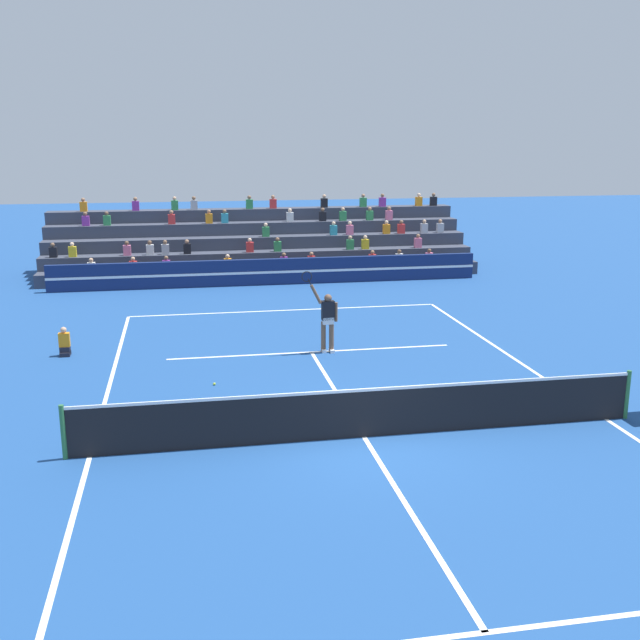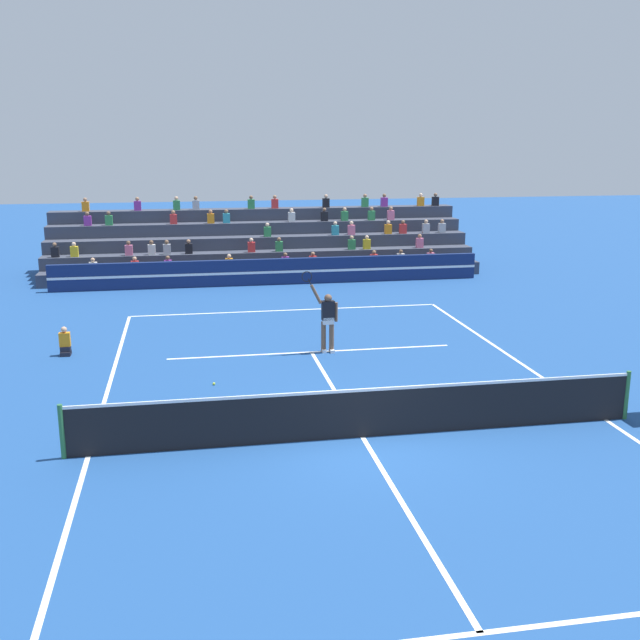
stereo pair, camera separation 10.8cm
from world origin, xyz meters
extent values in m
plane|color=navy|center=(0.00, 0.00, 0.00)|extent=(120.00, 120.00, 0.00)
cube|color=white|center=(0.00, 11.90, 0.00)|extent=(11.00, 0.10, 0.01)
cube|color=white|center=(-5.50, 0.00, 0.00)|extent=(0.10, 23.80, 0.01)
cube|color=white|center=(5.50, 0.00, 0.00)|extent=(0.10, 23.80, 0.01)
cube|color=white|center=(0.00, -6.43, 0.00)|extent=(8.25, 0.10, 0.01)
cube|color=white|center=(0.00, 6.43, 0.00)|extent=(8.25, 0.10, 0.01)
cube|color=white|center=(0.00, 0.00, 0.00)|extent=(0.10, 12.85, 0.01)
cylinder|color=#2D6B38|center=(-5.95, 0.00, 0.55)|extent=(0.10, 0.10, 1.10)
cylinder|color=#2D6B38|center=(5.95, 0.00, 0.55)|extent=(0.10, 0.10, 1.10)
cube|color=black|center=(0.00, 0.00, 0.50)|extent=(11.90, 0.02, 1.00)
cube|color=white|center=(0.00, 0.00, 1.03)|extent=(11.90, 0.04, 0.06)
cube|color=navy|center=(0.00, 16.81, 0.55)|extent=(18.00, 0.24, 1.10)
cube|color=white|center=(0.00, 16.68, 0.55)|extent=(18.00, 0.02, 0.10)
cube|color=#383D4C|center=(0.00, 18.09, 0.28)|extent=(19.23, 0.95, 0.55)
cube|color=red|center=(4.75, 17.91, 0.77)|extent=(0.32, 0.22, 0.44)
sphere|color=#9E7051|center=(4.75, 17.91, 1.09)|extent=(0.18, 0.18, 0.18)
cube|color=purple|center=(-4.25, 17.91, 0.77)|extent=(0.32, 0.22, 0.44)
sphere|color=brown|center=(-4.25, 17.91, 1.09)|extent=(0.18, 0.18, 0.18)
cube|color=red|center=(1.99, 17.91, 0.77)|extent=(0.32, 0.22, 0.44)
sphere|color=#9E7051|center=(1.99, 17.91, 1.09)|extent=(0.18, 0.18, 0.18)
cube|color=purple|center=(0.78, 17.91, 0.77)|extent=(0.32, 0.22, 0.44)
sphere|color=brown|center=(0.78, 17.91, 1.09)|extent=(0.18, 0.18, 0.18)
cube|color=silver|center=(-7.32, 17.91, 0.77)|extent=(0.32, 0.22, 0.44)
sphere|color=tan|center=(-7.32, 17.91, 1.09)|extent=(0.18, 0.18, 0.18)
cube|color=pink|center=(7.39, 17.91, 0.77)|extent=(0.32, 0.22, 0.44)
sphere|color=brown|center=(7.39, 17.91, 1.09)|extent=(0.18, 0.18, 0.18)
cube|color=red|center=(-5.62, 17.91, 0.77)|extent=(0.32, 0.22, 0.44)
sphere|color=tan|center=(-5.62, 17.91, 1.09)|extent=(0.18, 0.18, 0.18)
cube|color=orange|center=(-1.66, 17.91, 0.77)|extent=(0.32, 0.22, 0.44)
sphere|color=beige|center=(-1.66, 17.91, 1.09)|extent=(0.18, 0.18, 0.18)
cube|color=silver|center=(5.99, 17.91, 0.77)|extent=(0.32, 0.22, 0.44)
sphere|color=brown|center=(5.99, 17.91, 1.09)|extent=(0.18, 0.18, 0.18)
cube|color=#383D4C|center=(0.00, 19.04, 0.55)|extent=(19.23, 0.95, 1.10)
cube|color=black|center=(-3.35, 18.86, 1.32)|extent=(0.32, 0.22, 0.44)
sphere|color=#9E7051|center=(-3.35, 18.86, 1.64)|extent=(0.18, 0.18, 0.18)
cube|color=#338C4C|center=(0.63, 18.86, 1.32)|extent=(0.32, 0.22, 0.44)
sphere|color=brown|center=(0.63, 18.86, 1.64)|extent=(0.18, 0.18, 0.18)
cube|color=pink|center=(-5.91, 18.86, 1.32)|extent=(0.32, 0.22, 0.44)
sphere|color=brown|center=(-5.91, 18.86, 1.64)|extent=(0.18, 0.18, 0.18)
cube|color=silver|center=(-4.94, 18.86, 1.32)|extent=(0.32, 0.22, 0.44)
sphere|color=brown|center=(-4.94, 18.86, 1.64)|extent=(0.18, 0.18, 0.18)
cube|color=red|center=(-0.61, 18.86, 1.32)|extent=(0.32, 0.22, 0.44)
sphere|color=beige|center=(-0.61, 18.86, 1.64)|extent=(0.18, 0.18, 0.18)
cube|color=#338C4C|center=(3.94, 18.86, 1.32)|extent=(0.32, 0.22, 0.44)
sphere|color=tan|center=(3.94, 18.86, 1.64)|extent=(0.18, 0.18, 0.18)
cube|color=black|center=(-8.95, 18.86, 1.32)|extent=(0.32, 0.22, 0.44)
sphere|color=brown|center=(-8.95, 18.86, 1.64)|extent=(0.18, 0.18, 0.18)
cube|color=yellow|center=(4.65, 18.86, 1.32)|extent=(0.32, 0.22, 0.44)
sphere|color=beige|center=(4.65, 18.86, 1.64)|extent=(0.18, 0.18, 0.18)
cube|color=#B2B2B7|center=(-4.29, 18.86, 1.32)|extent=(0.32, 0.22, 0.44)
sphere|color=brown|center=(-4.29, 18.86, 1.64)|extent=(0.18, 0.18, 0.18)
cube|color=yellow|center=(-8.17, 18.86, 1.32)|extent=(0.32, 0.22, 0.44)
sphere|color=beige|center=(-8.17, 18.86, 1.64)|extent=(0.18, 0.18, 0.18)
cube|color=pink|center=(7.15, 18.86, 1.32)|extent=(0.32, 0.22, 0.44)
sphere|color=#9E7051|center=(7.15, 18.86, 1.64)|extent=(0.18, 0.18, 0.18)
cube|color=#383D4C|center=(0.00, 19.99, 0.83)|extent=(19.23, 0.95, 1.65)
cube|color=teal|center=(3.37, 19.81, 1.87)|extent=(0.32, 0.22, 0.44)
sphere|color=beige|center=(3.37, 19.81, 2.19)|extent=(0.18, 0.18, 0.18)
cube|color=#B2B2B7|center=(8.54, 19.81, 1.87)|extent=(0.32, 0.22, 0.44)
sphere|color=#9E7051|center=(8.54, 19.81, 2.19)|extent=(0.18, 0.18, 0.18)
cube|color=#338C4C|center=(0.21, 19.81, 1.87)|extent=(0.32, 0.22, 0.44)
sphere|color=beige|center=(0.21, 19.81, 2.19)|extent=(0.18, 0.18, 0.18)
cube|color=pink|center=(4.13, 19.81, 1.87)|extent=(0.32, 0.22, 0.44)
sphere|color=beige|center=(4.13, 19.81, 2.19)|extent=(0.18, 0.18, 0.18)
cube|color=#B2B2B7|center=(7.74, 19.81, 1.87)|extent=(0.32, 0.22, 0.44)
sphere|color=tan|center=(7.74, 19.81, 2.19)|extent=(0.18, 0.18, 0.18)
cube|color=red|center=(6.62, 19.81, 1.87)|extent=(0.32, 0.22, 0.44)
sphere|color=brown|center=(6.62, 19.81, 2.19)|extent=(0.18, 0.18, 0.18)
cube|color=orange|center=(5.90, 19.81, 1.87)|extent=(0.32, 0.22, 0.44)
sphere|color=beige|center=(5.90, 19.81, 2.19)|extent=(0.18, 0.18, 0.18)
cube|color=#383D4C|center=(0.00, 20.94, 1.10)|extent=(19.23, 0.95, 2.20)
cube|color=#338C4C|center=(-6.84, 20.76, 2.42)|extent=(0.32, 0.22, 0.44)
sphere|color=brown|center=(-6.84, 20.76, 2.74)|extent=(0.18, 0.18, 0.18)
cube|color=#338C4C|center=(4.01, 20.76, 2.42)|extent=(0.32, 0.22, 0.44)
sphere|color=tan|center=(4.01, 20.76, 2.74)|extent=(0.18, 0.18, 0.18)
cube|color=#338C4C|center=(5.32, 20.76, 2.42)|extent=(0.32, 0.22, 0.44)
sphere|color=#9E7051|center=(5.32, 20.76, 2.74)|extent=(0.18, 0.18, 0.18)
cube|color=orange|center=(-2.29, 20.76, 2.42)|extent=(0.32, 0.22, 0.44)
sphere|color=#9E7051|center=(-2.29, 20.76, 2.74)|extent=(0.18, 0.18, 0.18)
cube|color=teal|center=(-1.57, 20.76, 2.42)|extent=(0.32, 0.22, 0.44)
sphere|color=brown|center=(-1.57, 20.76, 2.74)|extent=(0.18, 0.18, 0.18)
cube|color=red|center=(-3.98, 20.76, 2.42)|extent=(0.32, 0.22, 0.44)
sphere|color=#9E7051|center=(-3.98, 20.76, 2.74)|extent=(0.18, 0.18, 0.18)
cube|color=black|center=(3.03, 20.76, 2.42)|extent=(0.32, 0.22, 0.44)
sphere|color=brown|center=(3.03, 20.76, 2.74)|extent=(0.18, 0.18, 0.18)
cube|color=pink|center=(6.28, 20.76, 2.42)|extent=(0.32, 0.22, 0.44)
sphere|color=#9E7051|center=(6.28, 20.76, 2.74)|extent=(0.18, 0.18, 0.18)
cube|color=silver|center=(1.47, 20.76, 2.42)|extent=(0.32, 0.22, 0.44)
sphere|color=beige|center=(1.47, 20.76, 2.74)|extent=(0.18, 0.18, 0.18)
cube|color=purple|center=(-7.76, 20.76, 2.42)|extent=(0.32, 0.22, 0.44)
sphere|color=brown|center=(-7.76, 20.76, 2.74)|extent=(0.18, 0.18, 0.18)
cube|color=#383D4C|center=(0.00, 21.89, 1.38)|extent=(19.23, 0.95, 2.75)
cube|color=orange|center=(-7.93, 21.71, 2.97)|extent=(0.32, 0.22, 0.44)
sphere|color=#9E7051|center=(-7.93, 21.71, 3.29)|extent=(0.18, 0.18, 0.18)
cube|color=purple|center=(-5.60, 21.71, 2.97)|extent=(0.32, 0.22, 0.44)
sphere|color=#9E7051|center=(-5.60, 21.71, 3.29)|extent=(0.18, 0.18, 0.18)
cube|color=purple|center=(6.19, 21.71, 2.97)|extent=(0.32, 0.22, 0.44)
sphere|color=brown|center=(6.19, 21.71, 3.29)|extent=(0.18, 0.18, 0.18)
cube|color=#B2B2B7|center=(-2.93, 21.71, 2.97)|extent=(0.32, 0.22, 0.44)
sphere|color=brown|center=(-2.93, 21.71, 3.29)|extent=(0.18, 0.18, 0.18)
cube|color=#338C4C|center=(-0.34, 21.71, 2.97)|extent=(0.32, 0.22, 0.44)
sphere|color=brown|center=(-0.34, 21.71, 3.29)|extent=(0.18, 0.18, 0.18)
cube|color=#338C4C|center=(5.22, 21.71, 2.97)|extent=(0.32, 0.22, 0.44)
sphere|color=#9E7051|center=(5.22, 21.71, 3.29)|extent=(0.18, 0.18, 0.18)
cube|color=black|center=(3.28, 21.71, 2.97)|extent=(0.32, 0.22, 0.44)
sphere|color=tan|center=(3.28, 21.71, 3.29)|extent=(0.18, 0.18, 0.18)
cube|color=orange|center=(8.05, 21.71, 2.97)|extent=(0.32, 0.22, 0.44)
sphere|color=beige|center=(8.05, 21.71, 3.29)|extent=(0.18, 0.18, 0.18)
cube|color=#338C4C|center=(-3.82, 21.71, 2.97)|extent=(0.32, 0.22, 0.44)
sphere|color=tan|center=(-3.82, 21.71, 3.29)|extent=(0.18, 0.18, 0.18)
cube|color=black|center=(8.81, 21.71, 2.97)|extent=(0.32, 0.22, 0.44)
sphere|color=brown|center=(8.81, 21.71, 3.29)|extent=(0.18, 0.18, 0.18)
cube|color=red|center=(0.80, 21.71, 2.97)|extent=(0.32, 0.22, 0.44)
sphere|color=#9E7051|center=(0.80, 21.71, 3.29)|extent=(0.18, 0.18, 0.18)
cube|color=black|center=(-6.96, 7.34, 0.06)|extent=(0.28, 0.36, 0.12)
cube|color=black|center=(-6.96, 7.34, 0.18)|extent=(0.28, 0.24, 0.18)
cube|color=orange|center=(-6.96, 7.34, 0.47)|extent=(0.30, 0.18, 0.40)
sphere|color=tan|center=(-6.96, 7.34, 0.76)|extent=(0.17, 0.17, 0.17)
cylinder|color=brown|center=(0.58, 6.34, 0.45)|extent=(0.14, 0.14, 0.90)
cylinder|color=brown|center=(0.35, 6.41, 0.45)|extent=(0.14, 0.14, 0.90)
cube|color=white|center=(0.47, 6.36, 0.94)|extent=(0.33, 0.21, 0.20)
cube|color=black|center=(0.47, 6.36, 1.24)|extent=(0.37, 0.22, 0.56)
sphere|color=brown|center=(0.47, 6.36, 1.60)|extent=(0.22, 0.22, 0.22)
cube|color=white|center=(0.58, 6.30, 0.04)|extent=(0.13, 0.27, 0.09)
cube|color=white|center=(0.35, 6.37, 0.04)|extent=(0.13, 0.27, 0.09)
cylinder|color=brown|center=(0.71, 6.37, 1.18)|extent=(0.09, 0.09, 0.56)
cylinder|color=brown|center=(0.12, 6.34, 1.73)|extent=(0.35, 0.11, 0.58)
cylinder|color=black|center=(-0.06, 6.33, 2.09)|extent=(0.13, 0.04, 0.21)
torus|color=black|center=(-0.14, 6.33, 2.25)|extent=(0.41, 0.05, 0.41)
sphere|color=#C6DB33|center=(-2.91, 3.93, 0.03)|extent=(0.07, 0.07, 0.07)
camera|label=1|loc=(-3.54, -14.10, 6.06)|focal=42.00mm
camera|label=2|loc=(-3.43, -14.12, 6.06)|focal=42.00mm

